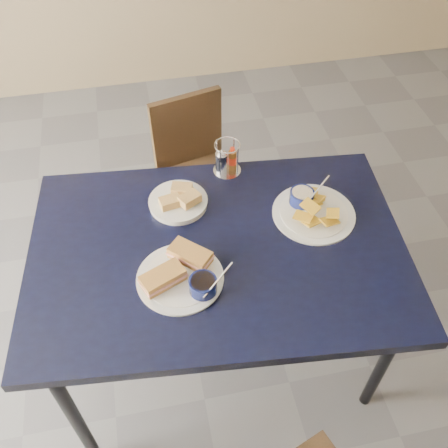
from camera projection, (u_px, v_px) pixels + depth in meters
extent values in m
plane|color=#56575C|center=(205.00, 399.00, 2.12)|extent=(6.00, 6.00, 0.00)
cube|color=black|center=(218.00, 251.00, 1.73)|extent=(1.37, 0.99, 0.04)
cylinder|color=black|center=(78.00, 423.00, 1.71)|extent=(0.04, 0.04, 0.71)
cylinder|color=black|center=(384.00, 361.00, 1.86)|extent=(0.04, 0.04, 0.71)
cylinder|color=black|center=(76.00, 265.00, 2.16)|extent=(0.04, 0.04, 0.71)
cylinder|color=black|center=(323.00, 226.00, 2.31)|extent=(0.04, 0.04, 0.71)
cube|color=#301E10|center=(201.00, 179.00, 2.50)|extent=(0.43, 0.42, 0.03)
cylinder|color=#301E10|center=(179.00, 229.00, 2.53)|extent=(0.03, 0.03, 0.35)
cylinder|color=#301E10|center=(235.00, 221.00, 2.57)|extent=(0.03, 0.03, 0.35)
cylinder|color=#301E10|center=(172.00, 192.00, 2.71)|extent=(0.03, 0.03, 0.35)
cylinder|color=#301E10|center=(224.00, 185.00, 2.75)|extent=(0.03, 0.03, 0.35)
cube|color=#301E10|center=(194.00, 128.00, 2.45)|extent=(0.36, 0.12, 0.38)
cylinder|color=white|center=(180.00, 278.00, 1.62)|extent=(0.29, 0.29, 0.01)
cylinder|color=white|center=(180.00, 277.00, 1.62)|extent=(0.23, 0.23, 0.00)
cube|color=#B58241|center=(163.00, 278.00, 1.59)|extent=(0.16, 0.12, 0.04)
cube|color=#DB9386|center=(163.00, 279.00, 1.59)|extent=(0.16, 0.13, 0.01)
cube|color=#B58241|center=(190.00, 255.00, 1.65)|extent=(0.15, 0.15, 0.04)
cube|color=#DB9386|center=(190.00, 256.00, 1.65)|extent=(0.16, 0.15, 0.01)
cylinder|color=#0A0F38|center=(203.00, 285.00, 1.56)|extent=(0.09, 0.09, 0.05)
cylinder|color=black|center=(203.00, 282.00, 1.55)|extent=(0.08, 0.08, 0.01)
cylinder|color=silver|center=(218.00, 280.00, 1.53)|extent=(0.11, 0.07, 0.08)
cylinder|color=white|center=(314.00, 213.00, 1.81)|extent=(0.30, 0.30, 0.01)
cylinder|color=white|center=(314.00, 212.00, 1.81)|extent=(0.25, 0.25, 0.00)
cube|color=gold|center=(313.00, 202.00, 1.84)|extent=(0.07, 0.08, 0.01)
cube|color=gold|center=(315.00, 198.00, 1.85)|extent=(0.07, 0.08, 0.01)
cube|color=gold|center=(312.00, 223.00, 1.76)|extent=(0.08, 0.07, 0.02)
cube|color=gold|center=(329.00, 222.00, 1.75)|extent=(0.08, 0.06, 0.02)
cube|color=gold|center=(316.00, 201.00, 1.82)|extent=(0.08, 0.08, 0.03)
cube|color=gold|center=(303.00, 217.00, 1.76)|extent=(0.08, 0.08, 0.01)
cube|color=gold|center=(312.00, 194.00, 1.83)|extent=(0.07, 0.08, 0.02)
cube|color=gold|center=(332.00, 215.00, 1.75)|extent=(0.07, 0.08, 0.03)
cube|color=gold|center=(310.00, 208.00, 1.77)|extent=(0.07, 0.08, 0.02)
cylinder|color=#0A0F38|center=(302.00, 197.00, 1.83)|extent=(0.09, 0.09, 0.05)
cylinder|color=beige|center=(302.00, 194.00, 1.81)|extent=(0.08, 0.08, 0.01)
cylinder|color=silver|center=(317.00, 191.00, 1.79)|extent=(0.11, 0.07, 0.08)
cylinder|color=white|center=(178.00, 203.00, 1.84)|extent=(0.21, 0.21, 0.02)
cylinder|color=white|center=(178.00, 201.00, 1.84)|extent=(0.18, 0.18, 0.00)
cube|color=tan|center=(170.00, 202.00, 1.80)|extent=(0.08, 0.06, 0.03)
cube|color=tan|center=(182.00, 190.00, 1.84)|extent=(0.09, 0.07, 0.03)
cube|color=tan|center=(190.00, 199.00, 1.80)|extent=(0.09, 0.08, 0.03)
cylinder|color=silver|center=(227.00, 170.00, 1.97)|extent=(0.11, 0.11, 0.01)
cylinder|color=silver|center=(234.00, 151.00, 1.95)|extent=(0.01, 0.00, 0.13)
cylinder|color=silver|center=(217.00, 153.00, 1.94)|extent=(0.01, 0.00, 0.13)
cylinder|color=silver|center=(220.00, 164.00, 1.89)|extent=(0.01, 0.00, 0.13)
cylinder|color=silver|center=(238.00, 162.00, 1.90)|extent=(0.01, 0.00, 0.13)
torus|color=silver|center=(227.00, 145.00, 1.88)|extent=(0.10, 0.10, 0.00)
cylinder|color=silver|center=(222.00, 162.00, 1.93)|extent=(0.05, 0.05, 0.08)
cone|color=silver|center=(221.00, 152.00, 1.89)|extent=(0.04, 0.04, 0.02)
cylinder|color=brown|center=(232.00, 160.00, 1.94)|extent=(0.03, 0.03, 0.08)
cylinder|color=red|center=(232.00, 160.00, 1.94)|extent=(0.03, 0.03, 0.03)
cylinder|color=red|center=(232.00, 150.00, 1.91)|extent=(0.02, 0.02, 0.02)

